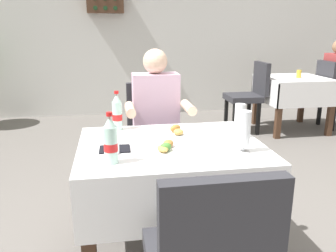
{
  "coord_description": "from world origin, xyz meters",
  "views": [
    {
      "loc": [
        -0.48,
        -1.94,
        1.41
      ],
      "look_at": [
        -0.15,
        0.05,
        0.83
      ],
      "focal_mm": 36.86,
      "sensor_mm": 36.0,
      "label": 1
    }
  ],
  "objects_px": {
    "chair_far_diner_seat": "(154,135)",
    "background_chair_left": "(249,93)",
    "background_table_tumbler": "(299,74)",
    "beer_glass_left": "(239,120)",
    "cola_bottle_secondary": "(117,113)",
    "cola_bottle_primary": "(111,141)",
    "main_dining_table": "(171,172)",
    "beer_glass_middle": "(244,132)",
    "napkin_cutlery_set": "(115,149)",
    "background_chair_right": "(334,90)",
    "background_dining_table": "(293,91)",
    "seated_diner_far": "(157,120)",
    "plate_far_diner": "(175,133)",
    "plate_near_camera": "(168,149)"
  },
  "relations": [
    {
      "from": "chair_far_diner_seat",
      "to": "background_chair_left",
      "type": "height_order",
      "value": "same"
    },
    {
      "from": "background_chair_left",
      "to": "background_table_tumbler",
      "type": "relative_size",
      "value": 8.82
    },
    {
      "from": "chair_far_diner_seat",
      "to": "background_table_tumbler",
      "type": "xyz_separation_m",
      "value": [
        2.21,
        1.66,
        0.25
      ]
    },
    {
      "from": "beer_glass_left",
      "to": "cola_bottle_secondary",
      "type": "xyz_separation_m",
      "value": [
        -0.74,
        0.3,
        0.01
      ]
    },
    {
      "from": "beer_glass_left",
      "to": "cola_bottle_primary",
      "type": "distance_m",
      "value": 0.84
    },
    {
      "from": "main_dining_table",
      "to": "beer_glass_middle",
      "type": "height_order",
      "value": "beer_glass_middle"
    },
    {
      "from": "napkin_cutlery_set",
      "to": "background_chair_left",
      "type": "distance_m",
      "value": 3.21
    },
    {
      "from": "main_dining_table",
      "to": "background_chair_right",
      "type": "distance_m",
      "value": 3.8
    },
    {
      "from": "background_chair_right",
      "to": "chair_far_diner_seat",
      "type": "bearing_deg",
      "value": -148.54
    },
    {
      "from": "background_chair_left",
      "to": "background_dining_table",
      "type": "bearing_deg",
      "value": -0.0
    },
    {
      "from": "seated_diner_far",
      "to": "cola_bottle_secondary",
      "type": "relative_size",
      "value": 4.84
    },
    {
      "from": "seated_diner_far",
      "to": "plate_far_diner",
      "type": "relative_size",
      "value": 5.12
    },
    {
      "from": "plate_far_diner",
      "to": "cola_bottle_primary",
      "type": "bearing_deg",
      "value": -134.32
    },
    {
      "from": "main_dining_table",
      "to": "chair_far_diner_seat",
      "type": "bearing_deg",
      "value": 90.0
    },
    {
      "from": "seated_diner_far",
      "to": "cola_bottle_primary",
      "type": "height_order",
      "value": "seated_diner_far"
    },
    {
      "from": "chair_far_diner_seat",
      "to": "seated_diner_far",
      "type": "xyz_separation_m",
      "value": [
        0.01,
        -0.11,
        0.16
      ]
    },
    {
      "from": "napkin_cutlery_set",
      "to": "background_chair_right",
      "type": "distance_m",
      "value": 4.09
    },
    {
      "from": "background_dining_table",
      "to": "background_chair_right",
      "type": "distance_m",
      "value": 0.64
    },
    {
      "from": "chair_far_diner_seat",
      "to": "background_dining_table",
      "type": "relative_size",
      "value": 1.12
    },
    {
      "from": "plate_far_diner",
      "to": "background_chair_left",
      "type": "distance_m",
      "value": 2.82
    },
    {
      "from": "plate_far_diner",
      "to": "beer_glass_middle",
      "type": "xyz_separation_m",
      "value": [
        0.31,
        -0.36,
        0.1
      ]
    },
    {
      "from": "seated_diner_far",
      "to": "beer_glass_left",
      "type": "bearing_deg",
      "value": -56.79
    },
    {
      "from": "main_dining_table",
      "to": "background_dining_table",
      "type": "height_order",
      "value": "same"
    },
    {
      "from": "beer_glass_middle",
      "to": "cola_bottle_secondary",
      "type": "relative_size",
      "value": 0.88
    },
    {
      "from": "beer_glass_left",
      "to": "seated_diner_far",
      "type": "bearing_deg",
      "value": 123.21
    },
    {
      "from": "main_dining_table",
      "to": "cola_bottle_primary",
      "type": "bearing_deg",
      "value": -144.3
    },
    {
      "from": "beer_glass_middle",
      "to": "background_table_tumbler",
      "type": "xyz_separation_m",
      "value": [
        1.84,
        2.68,
        -0.06
      ]
    },
    {
      "from": "plate_near_camera",
      "to": "cola_bottle_secondary",
      "type": "bearing_deg",
      "value": 118.53
    },
    {
      "from": "plate_near_camera",
      "to": "background_chair_right",
      "type": "distance_m",
      "value": 3.93
    },
    {
      "from": "beer_glass_middle",
      "to": "seated_diner_far",
      "type": "bearing_deg",
      "value": 111.47
    },
    {
      "from": "chair_far_diner_seat",
      "to": "background_chair_right",
      "type": "height_order",
      "value": "same"
    },
    {
      "from": "main_dining_table",
      "to": "background_dining_table",
      "type": "xyz_separation_m",
      "value": [
        2.18,
        2.55,
        -0.01
      ]
    },
    {
      "from": "background_chair_left",
      "to": "plate_far_diner",
      "type": "bearing_deg",
      "value": -121.94
    },
    {
      "from": "chair_far_diner_seat",
      "to": "beer_glass_middle",
      "type": "relative_size",
      "value": 4.22
    },
    {
      "from": "beer_glass_middle",
      "to": "background_chair_left",
      "type": "distance_m",
      "value": 3.0
    },
    {
      "from": "background_table_tumbler",
      "to": "chair_far_diner_seat",
      "type": "bearing_deg",
      "value": -143.06
    },
    {
      "from": "seated_diner_far",
      "to": "napkin_cutlery_set",
      "type": "distance_m",
      "value": 0.83
    },
    {
      "from": "main_dining_table",
      "to": "plate_near_camera",
      "type": "height_order",
      "value": "plate_near_camera"
    },
    {
      "from": "napkin_cutlery_set",
      "to": "seated_diner_far",
      "type": "bearing_deg",
      "value": 66.11
    },
    {
      "from": "plate_near_camera",
      "to": "beer_glass_left",
      "type": "bearing_deg",
      "value": 21.49
    },
    {
      "from": "seated_diner_far",
      "to": "beer_glass_middle",
      "type": "xyz_separation_m",
      "value": [
        0.36,
        -0.91,
        0.16
      ]
    },
    {
      "from": "cola_bottle_primary",
      "to": "napkin_cutlery_set",
      "type": "distance_m",
      "value": 0.23
    },
    {
      "from": "napkin_cutlery_set",
      "to": "background_dining_table",
      "type": "height_order",
      "value": "napkin_cutlery_set"
    },
    {
      "from": "beer_glass_left",
      "to": "background_chair_right",
      "type": "relative_size",
      "value": 0.22
    },
    {
      "from": "beer_glass_left",
      "to": "background_chair_right",
      "type": "xyz_separation_m",
      "value": [
        2.39,
        2.49,
        -0.31
      ]
    },
    {
      "from": "cola_bottle_primary",
      "to": "beer_glass_middle",
      "type": "bearing_deg",
      "value": 3.85
    },
    {
      "from": "main_dining_table",
      "to": "cola_bottle_primary",
      "type": "distance_m",
      "value": 0.52
    },
    {
      "from": "napkin_cutlery_set",
      "to": "background_table_tumbler",
      "type": "relative_size",
      "value": 1.74
    },
    {
      "from": "plate_far_diner",
      "to": "chair_far_diner_seat",
      "type": "bearing_deg",
      "value": 94.83
    },
    {
      "from": "main_dining_table",
      "to": "background_dining_table",
      "type": "bearing_deg",
      "value": 49.4
    }
  ]
}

